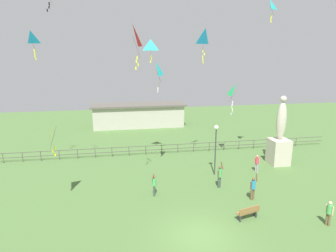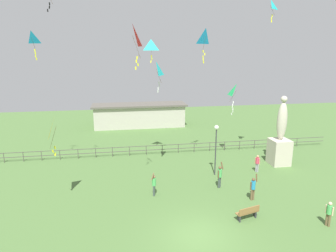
{
  "view_description": "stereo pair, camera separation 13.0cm",
  "coord_description": "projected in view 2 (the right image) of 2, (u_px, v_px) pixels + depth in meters",
  "views": [
    {
      "loc": [
        -4.2,
        -13.84,
        9.78
      ],
      "look_at": [
        -0.63,
        6.44,
        4.74
      ],
      "focal_mm": 31.5,
      "sensor_mm": 36.0,
      "label": 1
    },
    {
      "loc": [
        -4.08,
        -13.87,
        9.78
      ],
      "look_at": [
        -0.63,
        6.44,
        4.74
      ],
      "focal_mm": 31.5,
      "sensor_mm": 36.0,
      "label": 2
    }
  ],
  "objects": [
    {
      "name": "kite_0",
      "position": [
        236.0,
        92.0,
        27.01
      ],
      "size": [
        0.97,
        1.04,
        2.82
      ],
      "color": "#1EB759"
    },
    {
      "name": "waterfront_railing",
      "position": [
        157.0,
        148.0,
        29.45
      ],
      "size": [
        36.01,
        0.06,
        0.95
      ],
      "color": "#4C4742",
      "rests_on": "ground_plane"
    },
    {
      "name": "person_1",
      "position": [
        154.0,
        184.0,
        20.72
      ],
      "size": [
        0.37,
        0.46,
        1.8
      ],
      "color": "#3F4C47",
      "rests_on": "ground_plane"
    },
    {
      "name": "kite_3",
      "position": [
        32.0,
        39.0,
        22.62
      ],
      "size": [
        0.88,
        0.75,
        2.19
      ],
      "color": "#198CD1"
    },
    {
      "name": "pavilion_building",
      "position": [
        140.0,
        115.0,
        40.57
      ],
      "size": [
        12.74,
        3.75,
        3.16
      ],
      "color": "#B7B2A3",
      "rests_on": "ground_plane"
    },
    {
      "name": "person_3",
      "position": [
        329.0,
        212.0,
        17.03
      ],
      "size": [
        0.28,
        0.43,
        1.54
      ],
      "color": "brown",
      "rests_on": "ground_plane"
    },
    {
      "name": "kite_6",
      "position": [
        151.0,
        46.0,
        24.59
      ],
      "size": [
        0.99,
        0.56,
        1.91
      ],
      "color": "#19B2B2"
    },
    {
      "name": "park_bench",
      "position": [
        248.0,
        212.0,
        17.82
      ],
      "size": [
        1.56,
        0.78,
        0.85
      ],
      "color": "olive",
      "rests_on": "ground_plane"
    },
    {
      "name": "statue_monument",
      "position": [
        280.0,
        143.0,
        26.48
      ],
      "size": [
        1.65,
        1.65,
        6.26
      ],
      "color": "beige",
      "rests_on": "ground_plane"
    },
    {
      "name": "lamppost",
      "position": [
        216.0,
        139.0,
        23.8
      ],
      "size": [
        0.36,
        0.36,
        4.25
      ],
      "color": "#38383D",
      "rests_on": "ground_plane"
    },
    {
      "name": "kite_7",
      "position": [
        206.0,
        37.0,
        24.25
      ],
      "size": [
        1.14,
        0.86,
        2.84
      ],
      "color": "#198CD1"
    },
    {
      "name": "kite_5",
      "position": [
        133.0,
        37.0,
        18.74
      ],
      "size": [
        0.8,
        0.81,
        2.85
      ],
      "color": "red"
    },
    {
      "name": "kite_8",
      "position": [
        56.0,
        127.0,
        18.35
      ],
      "size": [
        0.81,
        1.13,
        2.66
      ],
      "color": "yellow"
    },
    {
      "name": "ground_plane",
      "position": [
        199.0,
        236.0,
        16.26
      ],
      "size": [
        80.0,
        80.0,
        0.0
      ],
      "primitive_type": "plane",
      "color": "#4C7038"
    },
    {
      "name": "kite_1",
      "position": [
        271.0,
        6.0,
        24.1
      ],
      "size": [
        0.9,
        0.82,
        1.77
      ],
      "color": "#19B2B2"
    },
    {
      "name": "person_4",
      "position": [
        257.0,
        162.0,
        24.94
      ],
      "size": [
        0.34,
        0.34,
        1.49
      ],
      "color": "#99999E",
      "rests_on": "ground_plane"
    },
    {
      "name": "person_2",
      "position": [
        253.0,
        187.0,
        20.08
      ],
      "size": [
        0.51,
        0.3,
        1.91
      ],
      "color": "brown",
      "rests_on": "ground_plane"
    },
    {
      "name": "kite_2",
      "position": [
        156.0,
        70.0,
        22.66
      ],
      "size": [
        0.86,
        1.19,
        2.34
      ],
      "color": "#19B2B2"
    },
    {
      "name": "person_0",
      "position": [
        220.0,
        175.0,
        21.96
      ],
      "size": [
        0.51,
        0.42,
        1.99
      ],
      "color": "#3F4C47",
      "rests_on": "ground_plane"
    }
  ]
}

